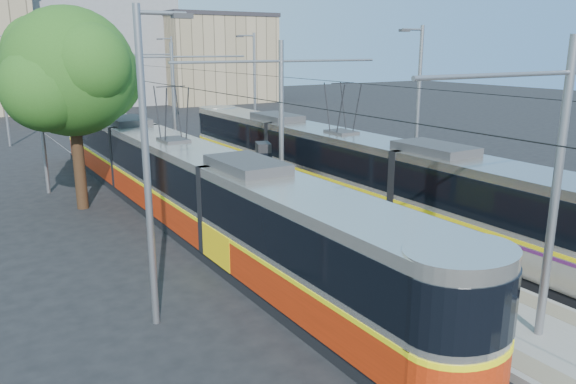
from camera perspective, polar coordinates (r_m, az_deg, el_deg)
ground at (r=17.64m, az=13.15°, el=-9.37°), size 160.00×160.00×0.00m
platform at (r=31.31m, az=-9.23°, el=1.61°), size 4.00×50.00×0.30m
tactile_strip_left at (r=30.76m, az=-11.73°, el=1.56°), size 0.70×50.00×0.01m
tactile_strip_right at (r=31.84m, az=-6.84°, el=2.20°), size 0.70×50.00×0.01m
rails at (r=31.34m, az=-9.22°, el=1.37°), size 8.71×70.00×0.03m
track_arrow at (r=13.48m, az=11.13°, el=-17.17°), size 1.20×5.00×0.01m
tram_left at (r=23.88m, az=-11.36°, el=1.33°), size 2.43×32.21×5.50m
tram_right at (r=25.66m, az=5.36°, el=2.81°), size 2.43×28.20×5.50m
catenary at (r=28.05m, az=-7.30°, el=9.26°), size 9.20×70.00×7.00m
street_lamps at (r=34.39m, az=-12.13°, el=9.43°), size 15.18×38.22×8.00m
shelter at (r=26.63m, az=-2.52°, el=2.62°), size 1.00×1.25×2.39m
tree at (r=26.30m, az=-20.56°, el=11.17°), size 6.02×5.56×8.74m
building_centre at (r=77.29m, az=-19.33°, el=14.65°), size 18.36×14.28×16.58m
building_right at (r=76.14m, az=-7.52°, el=13.33°), size 14.28×10.20×11.29m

